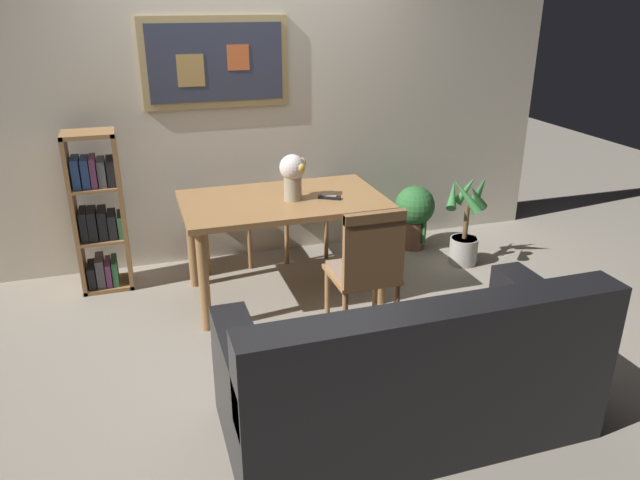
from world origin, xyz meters
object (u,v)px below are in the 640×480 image
at_px(dining_chair_far_right, 298,191).
at_px(potted_palm, 465,227).
at_px(flower_vase, 293,173).
at_px(potted_ivy, 414,212).
at_px(dining_chair_far_left, 221,198).
at_px(tv_remote, 329,197).
at_px(dining_table, 283,212).
at_px(dining_chair_near_right, 367,265).
at_px(leather_couch, 410,378).
at_px(bookshelf, 99,215).

xyz_separation_m(dining_chair_far_right, potted_palm, (1.21, -0.69, -0.21)).
bearing_deg(flower_vase, potted_ivy, 24.58).
xyz_separation_m(dining_chair_far_right, flower_vase, (-0.26, -0.81, 0.40)).
relative_size(dining_chair_far_left, tv_remote, 5.82).
height_order(potted_ivy, tv_remote, tv_remote).
xyz_separation_m(potted_ivy, potted_palm, (0.24, -0.44, -0.00)).
bearing_deg(flower_vase, dining_table, 146.24).
xyz_separation_m(dining_chair_far_left, dining_chair_far_right, (0.65, 0.00, 0.00)).
bearing_deg(dining_chair_near_right, dining_table, 111.69).
xyz_separation_m(dining_table, potted_ivy, (1.29, 0.52, -0.31)).
height_order(leather_couch, tv_remote, leather_couch).
distance_m(dining_chair_far_right, potted_palm, 1.41).
relative_size(potted_ivy, tv_remote, 3.56).
distance_m(dining_chair_near_right, tv_remote, 0.73).
bearing_deg(potted_ivy, tv_remote, -147.63).
bearing_deg(dining_chair_far_left, potted_palm, -20.28).
distance_m(dining_chair_far_left, leather_couch, 2.49).
bearing_deg(dining_chair_near_right, flower_vase, 108.52).
bearing_deg(potted_palm, dining_table, -176.97).
bearing_deg(bookshelf, dining_chair_far_left, 14.47).
xyz_separation_m(bookshelf, potted_palm, (2.78, -0.45, -0.25)).
distance_m(potted_palm, tv_remote, 1.31).
relative_size(potted_palm, flower_vase, 2.44).
bearing_deg(dining_chair_far_left, dining_chair_far_right, 0.14).
bearing_deg(dining_chair_near_right, dining_chair_far_left, 112.29).
relative_size(dining_chair_far_left, bookshelf, 0.77).
distance_m(leather_couch, tv_remote, 1.62).
bearing_deg(dining_chair_far_right, leather_couch, -92.70).
relative_size(dining_chair_far_right, tv_remote, 5.82).
bearing_deg(potted_ivy, bookshelf, 179.75).
bearing_deg(flower_vase, leather_couch, -84.88).
relative_size(dining_chair_far_left, leather_couch, 0.51).
distance_m(dining_table, bookshelf, 1.36).
bearing_deg(potted_ivy, dining_chair_far_right, 165.43).
xyz_separation_m(dining_chair_far_left, bookshelf, (-0.93, -0.24, 0.04)).
relative_size(flower_vase, tv_remote, 2.04).
bearing_deg(dining_table, tv_remote, -18.74).
bearing_deg(dining_chair_far_right, potted_ivy, -14.57).
xyz_separation_m(dining_chair_near_right, flower_vase, (-0.25, 0.76, 0.40)).
relative_size(potted_ivy, flower_vase, 1.74).
relative_size(dining_chair_far_left, potted_ivy, 1.64).
distance_m(leather_couch, potted_ivy, 2.43).
bearing_deg(bookshelf, tv_remote, -22.12).
height_order(dining_table, dining_chair_far_left, dining_chair_far_left).
distance_m(dining_chair_far_left, flower_vase, 0.98).
height_order(dining_chair_far_right, leather_couch, dining_chair_far_right).
height_order(dining_chair_near_right, potted_ivy, dining_chair_near_right).
bearing_deg(bookshelf, potted_palm, -9.14).
distance_m(leather_couch, potted_palm, 2.18).
relative_size(dining_chair_near_right, tv_remote, 5.82).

